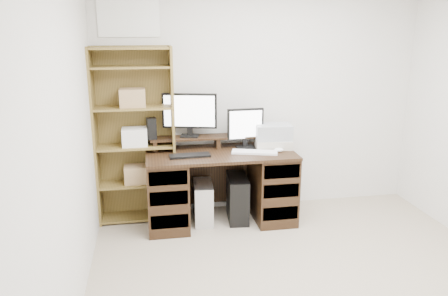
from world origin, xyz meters
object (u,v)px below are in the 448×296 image
object	(u,v)px
desk	(220,185)
monitor_wide	(189,113)
monitor_small	(245,127)
bookshelf	(135,135)
tower_black	(237,198)
tower_silver	(203,202)
printer	(273,143)

from	to	relation	value
desk	monitor_wide	world-z (taller)	monitor_wide
monitor_wide	monitor_small	world-z (taller)	monitor_wide
monitor_wide	bookshelf	distance (m)	0.60
monitor_small	desk	bearing A→B (deg)	-160.06
desk	tower_black	size ratio (longest dim) A/B	3.09
tower_silver	desk	bearing A→B (deg)	-0.25
printer	monitor_small	bearing A→B (deg)	178.43
printer	bookshelf	world-z (taller)	bookshelf
printer	bookshelf	size ratio (longest dim) A/B	0.20
tower_silver	bookshelf	world-z (taller)	bookshelf
tower_silver	bookshelf	distance (m)	0.99
desk	bookshelf	xyz separation A→B (m)	(-0.85, 0.21, 0.53)
monitor_small	printer	bearing A→B (deg)	-10.67
monitor_wide	bookshelf	world-z (taller)	bookshelf
monitor_wide	printer	world-z (taller)	monitor_wide
tower_silver	tower_black	bearing A→B (deg)	3.29
desk	monitor_small	xyz separation A→B (m)	(0.28, 0.12, 0.59)
monitor_small	tower_black	size ratio (longest dim) A/B	0.86
desk	monitor_wide	bearing A→B (deg)	139.99
tower_silver	monitor_wide	bearing A→B (deg)	118.66
monitor_wide	tower_silver	size ratio (longest dim) A/B	1.33
desk	monitor_small	size ratio (longest dim) A/B	3.60
printer	tower_silver	bearing A→B (deg)	-168.65
bookshelf	tower_silver	bearing A→B (deg)	-16.58
monitor_wide	bookshelf	size ratio (longest dim) A/B	0.31
desk	printer	xyz separation A→B (m)	(0.57, 0.07, 0.41)
monitor_small	tower_black	world-z (taller)	monitor_small
printer	tower_silver	size ratio (longest dim) A/B	0.88
desk	bookshelf	world-z (taller)	bookshelf
tower_black	bookshelf	distance (m)	1.26
monitor_wide	tower_silver	world-z (taller)	monitor_wide
tower_silver	tower_black	distance (m)	0.36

